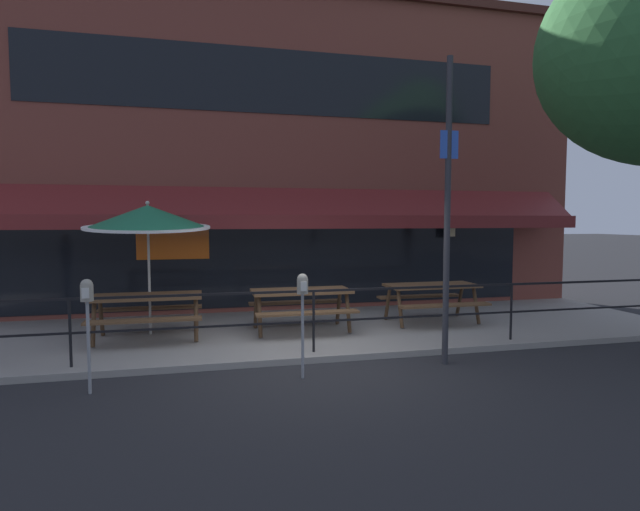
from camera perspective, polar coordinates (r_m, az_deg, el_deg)
ground_plane at (r=7.60m, az=-0.22°, el=-12.24°), size 120.00×120.00×0.00m
patio_deck at (r=9.49m, az=-3.02°, el=-8.64°), size 15.00×4.00×0.10m
restaurant_building at (r=11.56m, az=-5.13°, el=11.67°), size 15.00×1.60×7.39m
patio_railing at (r=7.71m, az=-0.74°, el=-5.92°), size 13.84×0.04×0.97m
picnic_table_left at (r=9.02m, az=-19.11°, el=-5.28°), size 1.80×1.42×0.76m
picnic_table_centre at (r=9.17m, az=-2.16°, el=-4.91°), size 1.80×1.42×0.76m
picnic_table_right at (r=10.18m, az=12.64°, el=-4.12°), size 1.80×1.42×0.76m
patio_umbrella_left at (r=9.29m, az=-19.09°, el=4.11°), size 2.14×2.14×2.38m
parking_meter_near at (r=6.71m, az=-25.07°, el=-4.77°), size 0.15×0.16×1.42m
parking_meter_far at (r=6.70m, az=-2.01°, el=-4.40°), size 0.15×0.16×1.42m
street_sign_pole at (r=7.52m, az=14.36°, el=5.15°), size 0.28×0.09×4.47m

